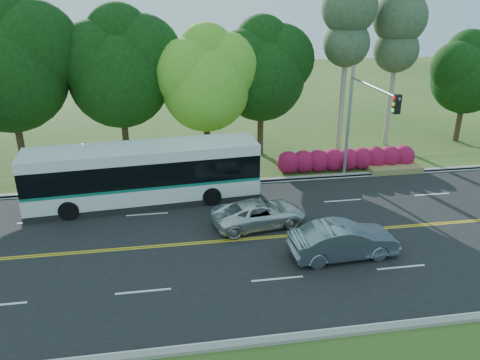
{
  "coord_description": "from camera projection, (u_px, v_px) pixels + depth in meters",
  "views": [
    {
      "loc": [
        -4.67,
        -19.5,
        11.19
      ],
      "look_at": [
        -1.19,
        2.0,
        2.3
      ],
      "focal_mm": 35.0,
      "sensor_mm": 36.0,
      "label": 1
    }
  ],
  "objects": [
    {
      "name": "sedan",
      "position": [
        343.0,
        241.0,
        20.82
      ],
      "size": [
        4.96,
        1.99,
        1.6
      ],
      "primitive_type": "imported",
      "rotation": [
        0.0,
        0.0,
        1.63
      ],
      "color": "slate",
      "rests_on": "road"
    },
    {
      "name": "transit_bus",
      "position": [
        144.0,
        175.0,
        25.89
      ],
      "size": [
        12.79,
        3.76,
        3.3
      ],
      "rotation": [
        0.0,
        0.0,
        0.08
      ],
      "color": "white",
      "rests_on": "road"
    },
    {
      "name": "road",
      "position": [
        271.0,
        237.0,
        22.74
      ],
      "size": [
        60.0,
        14.0,
        0.02
      ],
      "primitive_type": "cube",
      "color": "black",
      "rests_on": "ground"
    },
    {
      "name": "suv",
      "position": [
        259.0,
        213.0,
        23.66
      ],
      "size": [
        5.03,
        2.95,
        1.32
      ],
      "primitive_type": "imported",
      "rotation": [
        0.0,
        0.0,
        1.74
      ],
      "color": "silver",
      "rests_on": "road"
    },
    {
      "name": "curb_south",
      "position": [
        316.0,
        336.0,
        16.18
      ],
      "size": [
        60.0,
        0.3,
        0.15
      ],
      "primitive_type": "cube",
      "color": "gray",
      "rests_on": "ground"
    },
    {
      "name": "curb_north",
      "position": [
        246.0,
        181.0,
        29.25
      ],
      "size": [
        60.0,
        0.3,
        0.15
      ],
      "primitive_type": "cube",
      "color": "gray",
      "rests_on": "ground"
    },
    {
      "name": "bougainvillea_hedge",
      "position": [
        350.0,
        160.0,
        30.98
      ],
      "size": [
        9.5,
        2.25,
        1.5
      ],
      "color": "maroon",
      "rests_on": "ground"
    },
    {
      "name": "tree_row",
      "position": [
        156.0,
        63.0,
        30.53
      ],
      "size": [
        44.7,
        9.1,
        13.84
      ],
      "color": "#322416",
      "rests_on": "ground"
    },
    {
      "name": "lane_markings",
      "position": [
        269.0,
        237.0,
        22.72
      ],
      "size": [
        57.6,
        13.82,
        0.0
      ],
      "color": "gold",
      "rests_on": "road"
    },
    {
      "name": "traffic_signal",
      "position": [
        362.0,
        112.0,
        26.88
      ],
      "size": [
        0.42,
        6.1,
        7.0
      ],
      "color": "#999CA1",
      "rests_on": "ground"
    },
    {
      "name": "grass_verge",
      "position": [
        241.0,
        171.0,
        30.95
      ],
      "size": [
        60.0,
        4.0,
        0.1
      ],
      "primitive_type": "cube",
      "color": "#2E4D19",
      "rests_on": "ground"
    },
    {
      "name": "ground",
      "position": [
        271.0,
        237.0,
        22.75
      ],
      "size": [
        120.0,
        120.0,
        0.0
      ],
      "primitive_type": "plane",
      "color": "#2E4D19",
      "rests_on": "ground"
    }
  ]
}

